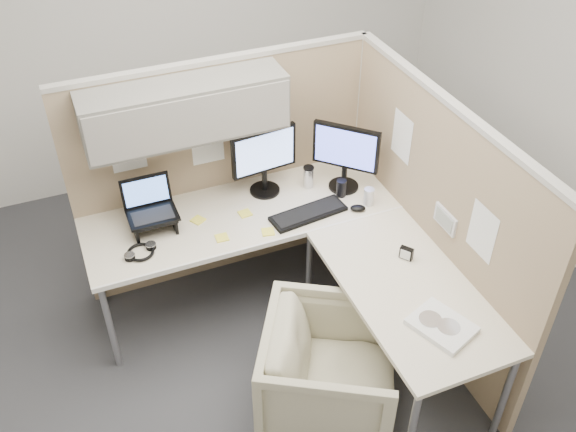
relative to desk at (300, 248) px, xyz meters
name	(u,v)px	position (x,y,z in m)	size (l,w,h in m)	color
ground	(288,344)	(-0.12, -0.13, -0.69)	(4.50, 4.50, 0.00)	#323236
partition_back	(207,144)	(-0.34, 0.70, 0.41)	(2.00, 0.36, 1.63)	tan
partition_right	(429,219)	(0.78, -0.19, 0.13)	(0.07, 2.03, 1.63)	tan
desk	(300,248)	(0.00, 0.00, 0.00)	(2.00, 1.98, 0.73)	beige
office_chair	(330,367)	(-0.09, -0.66, -0.32)	(0.72, 0.67, 0.74)	beige
monitor_left	(264,156)	(-0.01, 0.57, 0.32)	(0.44, 0.20, 0.47)	black
monitor_right	(346,153)	(0.49, 0.41, 0.32)	(0.34, 0.34, 0.47)	black
laptop_station	(151,212)	(-0.78, 0.48, 0.16)	(0.30, 0.26, 0.31)	black
keyboard	(308,214)	(0.15, 0.22, 0.05)	(0.49, 0.16, 0.02)	black
mouse	(358,208)	(0.47, 0.15, 0.06)	(0.10, 0.06, 0.04)	black
travel_mug	(308,177)	(0.28, 0.51, 0.12)	(0.07, 0.07, 0.15)	silver
soda_can_green	(369,197)	(0.56, 0.18, 0.10)	(0.07, 0.07, 0.12)	silver
soda_can_silver	(341,188)	(0.44, 0.33, 0.10)	(0.07, 0.07, 0.12)	black
sticky_note_b	(268,232)	(-0.14, 0.16, 0.05)	(0.08, 0.08, 0.01)	yellow
sticky_note_a	(222,238)	(-0.42, 0.22, 0.05)	(0.08, 0.08, 0.01)	yellow
sticky_note_c	(198,220)	(-0.51, 0.44, 0.05)	(0.08, 0.08, 0.01)	yellow
sticky_note_d	(245,213)	(-0.21, 0.39, 0.05)	(0.08, 0.08, 0.01)	yellow
headphones	(141,252)	(-0.91, 0.26, 0.06)	(0.21, 0.21, 0.03)	black
paper_stack	(442,326)	(0.42, -0.90, 0.06)	(0.34, 0.38, 0.03)	white
desk_clock	(406,253)	(0.52, -0.37, 0.08)	(0.07, 0.08, 0.08)	black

